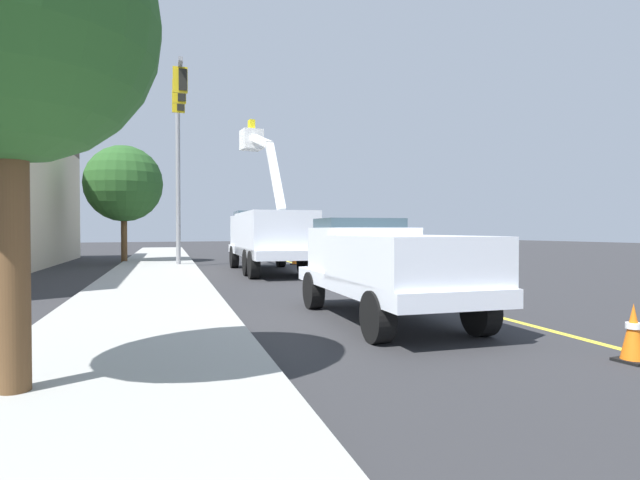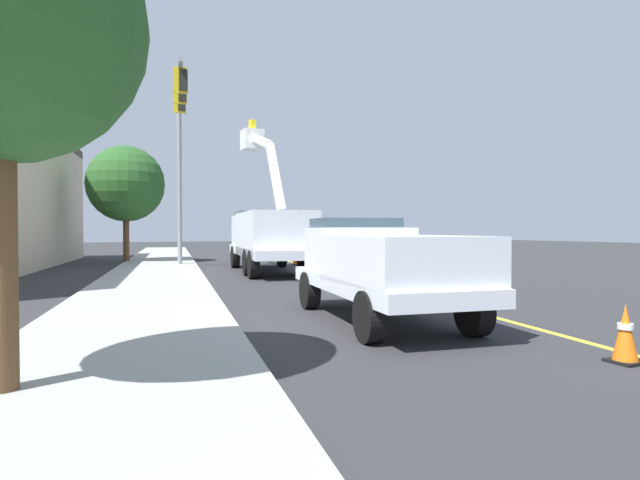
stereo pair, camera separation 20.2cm
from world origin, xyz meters
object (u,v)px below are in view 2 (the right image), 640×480
(passing_minivan, at_px, (337,244))
(traffic_cone_mid_front, at_px, (365,272))
(utility_bucket_truck, at_px, (268,234))
(service_pickup_truck, at_px, (380,264))
(traffic_signal_mast, at_px, (180,131))
(traffic_cone_leading, at_px, (625,334))
(traffic_cone_mid_rear, at_px, (296,257))

(passing_minivan, distance_m, traffic_cone_mid_front, 12.38)
(utility_bucket_truck, distance_m, service_pickup_truck, 12.25)
(traffic_signal_mast, bearing_deg, traffic_cone_leading, -171.59)
(passing_minivan, height_order, traffic_cone_mid_front, passing_minivan)
(service_pickup_truck, bearing_deg, traffic_cone_mid_rear, -15.80)
(traffic_cone_leading, xyz_separation_m, traffic_cone_mid_rear, (19.95, -3.12, -0.02))
(traffic_cone_leading, distance_m, traffic_cone_mid_rear, 20.19)
(passing_minivan, bearing_deg, utility_bucket_truck, 132.10)
(traffic_cone_leading, bearing_deg, traffic_cone_mid_front, -9.17)
(traffic_cone_leading, bearing_deg, traffic_signal_mast, 8.41)
(service_pickup_truck, height_order, traffic_cone_mid_front, service_pickup_truck)
(service_pickup_truck, height_order, traffic_cone_mid_rear, service_pickup_truck)
(traffic_cone_mid_front, xyz_separation_m, traffic_cone_mid_rear, (9.88, -1.49, -0.06))
(utility_bucket_truck, relative_size, service_pickup_truck, 1.45)
(service_pickup_truck, distance_m, traffic_cone_mid_rear, 16.47)
(service_pickup_truck, relative_size, traffic_cone_mid_rear, 7.76)
(utility_bucket_truck, xyz_separation_m, traffic_cone_mid_front, (-6.17, -1.26, -1.18))
(utility_bucket_truck, xyz_separation_m, service_pickup_truck, (-12.12, 1.73, -0.49))
(traffic_cone_leading, xyz_separation_m, traffic_cone_mid_front, (10.07, -1.63, 0.03))
(passing_minivan, xyz_separation_m, traffic_cone_mid_rear, (-1.59, 3.12, -0.60))
(service_pickup_truck, height_order, traffic_signal_mast, traffic_signal_mast)
(service_pickup_truck, relative_size, traffic_cone_mid_front, 6.71)
(traffic_cone_leading, bearing_deg, service_pickup_truck, 18.27)
(service_pickup_truck, height_order, passing_minivan, service_pickup_truck)
(traffic_cone_mid_rear, bearing_deg, traffic_cone_leading, 171.12)
(utility_bucket_truck, bearing_deg, passing_minivan, -47.90)
(traffic_cone_leading, relative_size, traffic_cone_mid_front, 0.92)
(utility_bucket_truck, distance_m, traffic_cone_leading, 16.29)
(traffic_cone_leading, bearing_deg, passing_minivan, -16.16)
(traffic_cone_mid_rear, bearing_deg, traffic_cone_mid_front, 171.42)
(traffic_cone_leading, height_order, traffic_cone_mid_rear, traffic_cone_leading)
(service_pickup_truck, distance_m, passing_minivan, 19.01)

